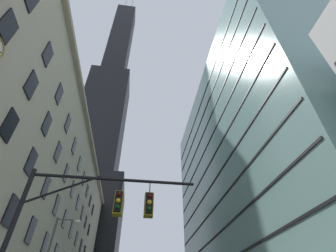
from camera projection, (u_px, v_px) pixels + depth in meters
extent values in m
cube|color=#BCAF93|center=(7.00, 203.00, 31.76)|extent=(15.42, 66.92, 27.90)
cube|color=tan|center=(89.00, 130.00, 40.98)|extent=(0.70, 66.92, 0.60)
cube|color=black|center=(11.00, 211.00, 17.85)|extent=(0.14, 1.40, 2.20)
cube|color=black|center=(31.00, 230.00, 21.69)|extent=(0.14, 1.40, 2.20)
cube|color=black|center=(45.00, 244.00, 25.54)|extent=(0.14, 1.40, 2.20)
cube|color=black|center=(9.00, 125.00, 16.66)|extent=(0.14, 1.40, 2.20)
cube|color=black|center=(31.00, 162.00, 20.50)|extent=(0.14, 1.40, 2.20)
cube|color=black|center=(46.00, 187.00, 24.34)|extent=(0.14, 1.40, 2.20)
cube|color=black|center=(57.00, 205.00, 28.19)|extent=(0.14, 1.40, 2.20)
cube|color=black|center=(65.00, 219.00, 32.03)|extent=(0.14, 1.40, 2.20)
cube|color=black|center=(71.00, 230.00, 35.87)|extent=(0.14, 1.40, 2.20)
cube|color=black|center=(76.00, 239.00, 39.71)|extent=(0.14, 1.40, 2.20)
cube|color=black|center=(81.00, 246.00, 43.56)|extent=(0.14, 1.40, 2.20)
cube|color=black|center=(84.00, 252.00, 47.40)|extent=(0.14, 1.40, 2.20)
cube|color=black|center=(8.00, 26.00, 15.47)|extent=(0.14, 1.40, 2.20)
cube|color=black|center=(31.00, 85.00, 19.31)|extent=(0.14, 1.40, 2.20)
cube|color=black|center=(47.00, 124.00, 23.15)|extent=(0.14, 1.40, 2.20)
cube|color=black|center=(58.00, 152.00, 26.99)|extent=(0.14, 1.40, 2.20)
cube|color=black|center=(66.00, 173.00, 30.84)|extent=(0.14, 1.40, 2.20)
cube|color=black|center=(73.00, 189.00, 34.68)|extent=(0.14, 1.40, 2.20)
cube|color=black|center=(78.00, 202.00, 38.52)|extent=(0.14, 1.40, 2.20)
cube|color=black|center=(82.00, 213.00, 42.36)|extent=(0.14, 1.40, 2.20)
cube|color=black|center=(86.00, 222.00, 46.20)|extent=(0.14, 1.40, 2.20)
cube|color=black|center=(89.00, 230.00, 50.05)|extent=(0.14, 1.40, 2.20)
cube|color=black|center=(48.00, 54.00, 21.96)|extent=(0.14, 1.40, 2.20)
cube|color=black|center=(59.00, 94.00, 25.80)|extent=(0.14, 1.40, 2.20)
cube|color=black|center=(68.00, 123.00, 29.64)|extent=(0.14, 1.40, 2.20)
cube|color=black|center=(74.00, 146.00, 33.48)|extent=(0.14, 1.40, 2.20)
cube|color=black|center=(79.00, 164.00, 37.33)|extent=(0.14, 1.40, 2.20)
cube|color=black|center=(84.00, 179.00, 41.17)|extent=(0.14, 1.40, 2.20)
cube|color=black|center=(87.00, 191.00, 45.01)|extent=(0.14, 1.40, 2.20)
cube|color=black|center=(90.00, 201.00, 48.85)|extent=(0.14, 1.40, 2.20)
cube|color=black|center=(93.00, 210.00, 52.70)|extent=(0.14, 1.40, 2.20)
cube|color=black|center=(75.00, 246.00, 71.32)|extent=(25.11, 25.11, 38.13)
cube|color=black|center=(102.00, 125.00, 100.84)|extent=(17.58, 17.58, 55.46)
cube|color=black|center=(120.00, 42.00, 140.19)|extent=(11.30, 11.30, 69.32)
cylinder|color=silver|center=(126.00, 4.00, 171.18)|extent=(1.20, 1.20, 29.69)
cylinder|color=silver|center=(132.00, 4.00, 171.66)|extent=(1.20, 1.20, 29.69)
cube|color=gray|center=(255.00, 173.00, 44.07)|extent=(17.05, 50.84, 45.92)
cube|color=black|center=(218.00, 234.00, 36.23)|extent=(0.12, 49.84, 0.24)
cube|color=black|center=(214.00, 208.00, 38.76)|extent=(0.12, 49.84, 0.24)
cube|color=black|center=(212.00, 185.00, 41.28)|extent=(0.12, 49.84, 0.24)
cube|color=black|center=(209.00, 165.00, 43.80)|extent=(0.12, 49.84, 0.24)
cube|color=black|center=(207.00, 146.00, 46.32)|extent=(0.12, 49.84, 0.24)
cube|color=black|center=(205.00, 130.00, 48.85)|extent=(0.12, 49.84, 0.24)
cube|color=black|center=(203.00, 115.00, 51.37)|extent=(0.12, 49.84, 0.24)
cube|color=black|center=(201.00, 102.00, 53.89)|extent=(0.12, 49.84, 0.24)
cylinder|color=black|center=(116.00, 180.00, 11.07)|extent=(7.32, 0.14, 0.14)
cylinder|color=black|center=(63.00, 189.00, 10.46)|extent=(3.01, 0.10, 1.52)
cylinder|color=black|center=(120.00, 186.00, 10.91)|extent=(0.04, 0.04, 0.60)
cube|color=black|center=(118.00, 202.00, 10.44)|extent=(0.30, 0.30, 0.90)
cube|color=olive|center=(118.00, 203.00, 10.57)|extent=(0.40, 0.40, 1.04)
sphere|color=#450808|center=(119.00, 194.00, 10.49)|extent=(0.20, 0.20, 0.20)
sphere|color=yellow|center=(118.00, 201.00, 10.32)|extent=(0.20, 0.20, 0.20)
sphere|color=#083D10|center=(117.00, 207.00, 10.14)|extent=(0.20, 0.20, 0.20)
cylinder|color=black|center=(150.00, 188.00, 11.06)|extent=(0.04, 0.04, 0.60)
cube|color=black|center=(149.00, 204.00, 10.58)|extent=(0.30, 0.30, 0.90)
cube|color=olive|center=(149.00, 205.00, 10.71)|extent=(0.40, 0.40, 1.04)
sphere|color=#450808|center=(150.00, 196.00, 10.64)|extent=(0.20, 0.20, 0.20)
sphere|color=yellow|center=(149.00, 202.00, 10.46)|extent=(0.20, 0.20, 0.20)
sphere|color=#083D10|center=(149.00, 209.00, 10.28)|extent=(0.20, 0.20, 0.20)
cylinder|color=#47474C|center=(68.00, 220.00, 19.29)|extent=(1.57, 0.10, 0.10)
ellipsoid|color=#EFE5C6|center=(77.00, 221.00, 19.31)|extent=(0.56, 0.32, 0.24)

